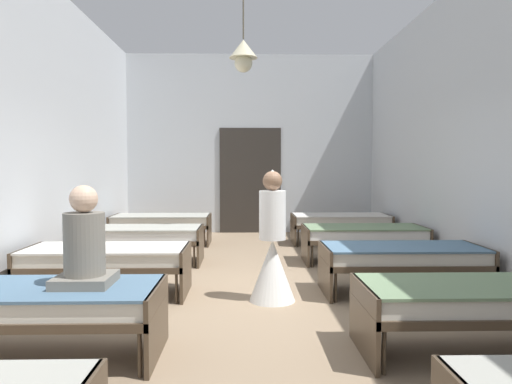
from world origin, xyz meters
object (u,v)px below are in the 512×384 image
object	(u,v)px
bed_left_row_2	(107,258)
bed_right_row_3	(364,235)
nurse_near_aisle	(272,254)
bed_right_row_1	(478,300)
bed_right_row_2	(402,257)
bed_left_row_4	(162,222)
bed_left_row_3	(141,236)
bed_right_row_4	(340,221)
patient_seated_primary	(85,248)
bed_left_row_1	(39,304)

from	to	relation	value
bed_left_row_2	bed_right_row_3	world-z (taller)	same
bed_right_row_3	nurse_near_aisle	bearing A→B (deg)	-127.14
bed_right_row_1	bed_right_row_2	bearing A→B (deg)	90.00
bed_left_row_2	bed_left_row_4	size ratio (longest dim) A/B	1.00
bed_left_row_3	bed_right_row_3	xyz separation A→B (m)	(3.51, 0.00, 0.00)
bed_right_row_3	bed_right_row_4	bearing A→B (deg)	90.00
bed_right_row_2	bed_right_row_4	distance (m)	3.62
bed_right_row_2	bed_left_row_4	xyz separation A→B (m)	(-3.51, 3.62, 0.00)
bed_left_row_3	bed_left_row_4	world-z (taller)	same
patient_seated_primary	bed_right_row_3	bearing A→B (deg)	48.40
bed_left_row_4	bed_right_row_4	distance (m)	3.51
bed_left_row_3	patient_seated_primary	bearing A→B (deg)	-84.39
bed_right_row_2	nurse_near_aisle	xyz separation A→B (m)	(-1.57, -0.27, 0.09)
bed_right_row_4	bed_left_row_4	bearing A→B (deg)	180.00
bed_right_row_2	patient_seated_primary	world-z (taller)	patient_seated_primary
bed_left_row_3	patient_seated_primary	xyz separation A→B (m)	(0.35, -3.56, 0.43)
nurse_near_aisle	bed_left_row_1	bearing A→B (deg)	152.56
bed_right_row_1	bed_left_row_3	distance (m)	5.04
bed_left_row_4	patient_seated_primary	size ratio (longest dim) A/B	2.37
bed_right_row_1	bed_right_row_3	bearing A→B (deg)	90.00
bed_left_row_4	bed_right_row_3	bearing A→B (deg)	-27.23
bed_left_row_2	patient_seated_primary	world-z (taller)	patient_seated_primary
bed_right_row_1	bed_left_row_3	world-z (taller)	same
bed_left_row_1	bed_right_row_1	world-z (taller)	same
bed_left_row_1	bed_left_row_2	size ratio (longest dim) A/B	1.00
bed_right_row_1	bed_left_row_4	world-z (taller)	same
bed_right_row_2	nurse_near_aisle	world-z (taller)	nurse_near_aisle
bed_left_row_2	nurse_near_aisle	distance (m)	1.96
bed_right_row_3	bed_left_row_4	xyz separation A→B (m)	(-3.51, 1.81, 0.00)
bed_left_row_4	bed_right_row_4	xyz separation A→B (m)	(3.51, 0.00, 0.00)
bed_left_row_2	bed_right_row_1	bearing A→B (deg)	-27.23
bed_right_row_4	bed_right_row_2	bearing A→B (deg)	-90.00
bed_right_row_1	bed_left_row_4	size ratio (longest dim) A/B	1.00
bed_right_row_2	patient_seated_primary	bearing A→B (deg)	-150.97
bed_left_row_2	bed_right_row_4	distance (m)	5.04
bed_left_row_1	bed_left_row_3	world-z (taller)	same
bed_left_row_1	nurse_near_aisle	world-z (taller)	nurse_near_aisle
bed_right_row_1	bed_right_row_2	size ratio (longest dim) A/B	1.00
bed_right_row_3	patient_seated_primary	xyz separation A→B (m)	(-3.16, -3.56, 0.43)
bed_right_row_1	patient_seated_primary	distance (m)	3.19
patient_seated_primary	bed_left_row_4	bearing A→B (deg)	93.73
bed_right_row_2	bed_right_row_3	world-z (taller)	same
patient_seated_primary	bed_right_row_2	bearing A→B (deg)	29.03
bed_right_row_1	bed_right_row_2	distance (m)	1.81
bed_right_row_1	bed_left_row_1	bearing A→B (deg)	180.00
bed_left_row_3	bed_right_row_1	bearing A→B (deg)	-45.82
bed_right_row_2	bed_left_row_4	world-z (taller)	same
bed_right_row_4	bed_left_row_2	bearing A→B (deg)	-134.18
bed_right_row_1	bed_left_row_4	xyz separation A→B (m)	(-3.51, 5.42, 0.00)
bed_right_row_3	bed_right_row_4	xyz separation A→B (m)	(0.00, 1.81, 0.00)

